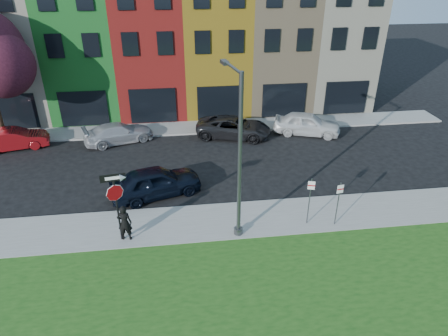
{
  "coord_description": "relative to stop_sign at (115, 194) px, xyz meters",
  "views": [
    {
      "loc": [
        -3.37,
        -12.66,
        11.5
      ],
      "look_at": [
        -1.23,
        4.0,
        2.45
      ],
      "focal_mm": 32.0,
      "sensor_mm": 36.0,
      "label": 1
    }
  ],
  "objects": [
    {
      "name": "ground",
      "position": [
        6.12,
        -2.15,
        -2.5
      ],
      "size": [
        120.0,
        120.0,
        0.0
      ],
      "primitive_type": "plane",
      "color": "black",
      "rests_on": "ground"
    },
    {
      "name": "sidewalk_near",
      "position": [
        8.12,
        0.85,
        -2.44
      ],
      "size": [
        40.0,
        3.0,
        0.12
      ],
      "primitive_type": "cube",
      "color": "gray",
      "rests_on": "ground"
    },
    {
      "name": "sidewalk_far",
      "position": [
        3.12,
        12.85,
        -2.44
      ],
      "size": [
        40.0,
        2.4,
        0.12
      ],
      "primitive_type": "cube",
      "color": "gray",
      "rests_on": "ground"
    },
    {
      "name": "rowhouse_block",
      "position": [
        3.62,
        19.03,
        2.48
      ],
      "size": [
        30.0,
        10.12,
        10.0
      ],
      "color": "beige",
      "rests_on": "ground"
    },
    {
      "name": "stop_sign",
      "position": [
        0.0,
        0.0,
        0.0
      ],
      "size": [
        1.05,
        0.18,
        3.36
      ],
      "rotation": [
        0.0,
        0.0,
        0.13
      ],
      "color": "black",
      "rests_on": "sidewalk_near"
    },
    {
      "name": "man",
      "position": [
        0.22,
        0.01,
        -1.5
      ],
      "size": [
        0.76,
        0.59,
        1.77
      ],
      "primitive_type": "imported",
      "rotation": [
        0.0,
        0.0,
        3.01
      ],
      "color": "black",
      "rests_on": "sidewalk_near"
    },
    {
      "name": "sedan_near",
      "position": [
        1.48,
        3.78,
        -1.68
      ],
      "size": [
        4.66,
        5.91,
        1.64
      ],
      "primitive_type": "imported",
      "rotation": [
        0.0,
        0.0,
        1.87
      ],
      "color": "black",
      "rests_on": "ground"
    },
    {
      "name": "parked_car_red",
      "position": [
        -7.93,
        10.86,
        -1.81
      ],
      "size": [
        3.31,
        4.87,
        1.39
      ],
      "primitive_type": "imported",
      "rotation": [
        0.0,
        0.0,
        1.79
      ],
      "color": "maroon",
      "rests_on": "ground"
    },
    {
      "name": "parked_car_silver",
      "position": [
        -1.2,
        11.06,
        -1.83
      ],
      "size": [
        4.85,
        5.85,
        1.35
      ],
      "primitive_type": "imported",
      "rotation": [
        0.0,
        0.0,
        1.92
      ],
      "color": "#A5A4A9",
      "rests_on": "ground"
    },
    {
      "name": "parked_car_dark",
      "position": [
        6.75,
        10.95,
        -1.78
      ],
      "size": [
        5.12,
        6.46,
        1.45
      ],
      "primitive_type": "imported",
      "rotation": [
        0.0,
        0.0,
        1.3
      ],
      "color": "black",
      "rests_on": "ground"
    },
    {
      "name": "parked_car_white",
      "position": [
        12.01,
        10.77,
        -1.71
      ],
      "size": [
        4.76,
        5.84,
        1.6
      ],
      "primitive_type": "imported",
      "rotation": [
        0.0,
        0.0,
        1.24
      ],
      "color": "silver",
      "rests_on": "ground"
    },
    {
      "name": "street_lamp",
      "position": [
        5.24,
        -0.04,
        1.41
      ],
      "size": [
        0.75,
        2.56,
        7.52
      ],
      "rotation": [
        0.0,
        0.0,
        0.18
      ],
      "color": "#4A4C4F",
      "rests_on": "sidewalk_near"
    },
    {
      "name": "parking_sign_a",
      "position": [
        8.67,
        0.12,
        -0.88
      ],
      "size": [
        0.31,
        0.12,
        2.45
      ],
      "rotation": [
        0.0,
        0.0,
        -0.29
      ],
      "color": "#4A4C4F",
      "rests_on": "sidewalk_near"
    },
    {
      "name": "parking_sign_b",
      "position": [
        9.96,
        -0.12,
        -0.97
      ],
      "size": [
        0.32,
        0.1,
        2.27
      ],
      "rotation": [
        0.0,
        0.0,
        0.15
      ],
      "color": "#4A4C4F",
      "rests_on": "sidewalk_near"
    }
  ]
}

